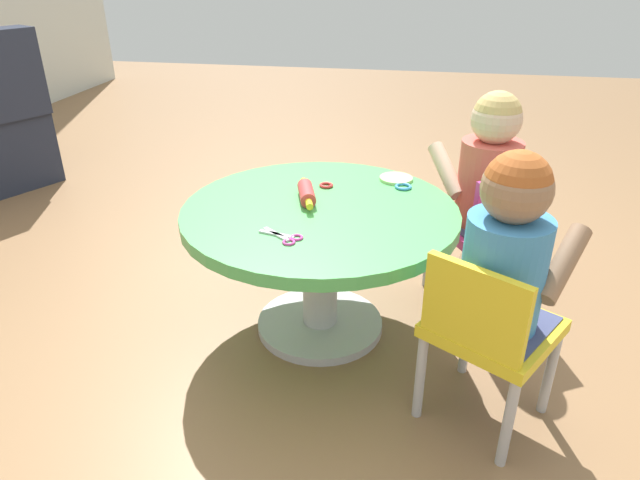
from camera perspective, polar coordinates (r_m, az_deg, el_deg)
ground_plane at (r=2.04m, az=-0.00°, el=-8.74°), size 10.00×10.00×0.00m
craft_table at (r=1.86m, az=-0.00°, el=0.17°), size 0.89×0.89×0.46m
child_chair_left at (r=1.56m, az=16.52°, el=-8.82°), size 0.41×0.41×0.54m
seated_child_left at (r=1.48m, az=18.35°, el=-0.95°), size 0.44×0.41×0.51m
child_chair_right at (r=2.12m, az=16.48°, el=1.11°), size 0.41×0.41×0.54m
seated_child_right at (r=2.07m, az=16.67°, el=7.23°), size 0.43×0.40×0.51m
rolling_pin at (r=1.86m, az=-1.37°, el=4.76°), size 0.23×0.09×0.05m
craft_scissors at (r=1.61m, az=-3.50°, el=0.27°), size 0.11×0.14×0.01m
playdough_blob_0 at (r=2.05m, az=7.67°, el=6.16°), size 0.12×0.12×0.01m
cookie_cutter_0 at (r=1.98m, az=8.40°, el=5.35°), size 0.06×0.06×0.01m
cookie_cutter_1 at (r=1.98m, az=0.64°, el=5.54°), size 0.05×0.05×0.01m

